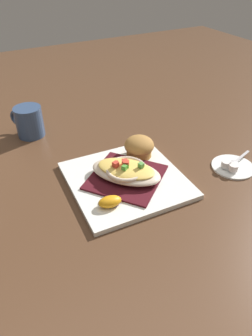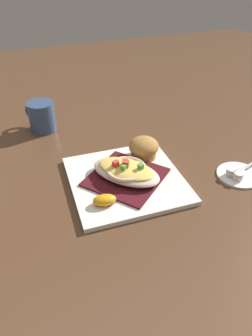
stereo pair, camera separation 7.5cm
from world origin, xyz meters
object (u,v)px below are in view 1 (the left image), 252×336
(square_plate, at_px, (126,180))
(coffee_mug, at_px, (29,123))
(spoon, at_px, (235,162))
(orange_garnish, at_px, (110,202))
(creamer_cup_1, at_px, (234,167))
(muffin, at_px, (139,147))
(creamer_saucer, at_px, (233,166))
(gratin_dish, at_px, (126,171))
(creamer_cup_0, at_px, (226,164))

(square_plate, bearing_deg, coffee_mug, 23.44)
(square_plate, relative_size, spoon, 2.77)
(orange_garnish, xyz_separation_m, creamer_cup_1, (-0.03, -0.34, -0.00))
(muffin, height_order, creamer_saucer, muffin)
(square_plate, height_order, spoon, spoon)
(coffee_mug, xyz_separation_m, creamer_saucer, (-0.42, -0.43, -0.04))
(square_plate, bearing_deg, orange_garnish, 132.10)
(gratin_dish, height_order, muffin, muffin)
(orange_garnish, xyz_separation_m, creamer_cup_0, (-0.01, -0.33, -0.00))
(orange_garnish, bearing_deg, muffin, -47.66)
(coffee_mug, xyz_separation_m, creamer_cup_1, (-0.44, -0.41, -0.02))
(square_plate, xyz_separation_m, muffin, (0.07, -0.08, 0.03))
(coffee_mug, relative_size, creamer_saucer, 0.93)
(gratin_dish, bearing_deg, orange_garnish, 132.10)
(gratin_dish, distance_m, coffee_mug, 0.37)
(orange_garnish, relative_size, creamer_cup_1, 2.52)
(spoon, xyz_separation_m, creamer_cup_1, (-0.02, 0.03, 0.00))
(muffin, bearing_deg, creamer_cup_1, -132.61)
(square_plate, relative_size, creamer_cup_1, 11.23)
(square_plate, distance_m, muffin, 0.11)
(gratin_dish, height_order, creamer_cup_0, gratin_dish)
(orange_garnish, distance_m, creamer_cup_1, 0.34)
(square_plate, relative_size, coffee_mug, 2.61)
(creamer_saucer, bearing_deg, spoon, -72.21)
(square_plate, distance_m, orange_garnish, 0.10)
(gratin_dish, relative_size, creamer_saucer, 1.75)
(square_plate, height_order, muffin, muffin)
(coffee_mug, relative_size, creamer_cup_0, 4.30)
(spoon, xyz_separation_m, creamer_cup_0, (0.00, 0.03, 0.00))
(orange_garnish, xyz_separation_m, spoon, (-0.01, -0.36, -0.01))
(muffin, height_order, orange_garnish, muffin)
(creamer_cup_1, bearing_deg, gratin_dish, 69.68)
(gratin_dish, bearing_deg, creamer_cup_1, -110.32)
(square_plate, relative_size, creamer_cup_0, 11.23)
(coffee_mug, xyz_separation_m, spoon, (-0.42, -0.43, -0.03))
(spoon, bearing_deg, creamer_cup_1, 127.58)
(muffin, height_order, spoon, muffin)
(coffee_mug, relative_size, spoon, 1.06)
(muffin, height_order, creamer_cup_0, muffin)
(orange_garnish, relative_size, creamer_cup_0, 2.52)
(creamer_cup_0, relative_size, creamer_cup_1, 1.00)
(square_plate, distance_m, creamer_cup_0, 0.26)
(square_plate, height_order, orange_garnish, orange_garnish)
(spoon, height_order, creamer_cup_0, creamer_cup_0)
(gratin_dish, distance_m, creamer_cup_0, 0.26)
(creamer_saucer, distance_m, spoon, 0.01)
(gratin_dish, distance_m, muffin, 0.11)
(square_plate, bearing_deg, creamer_saucer, -105.87)
(gratin_dish, relative_size, coffee_mug, 1.88)
(square_plate, height_order, creamer_saucer, square_plate)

